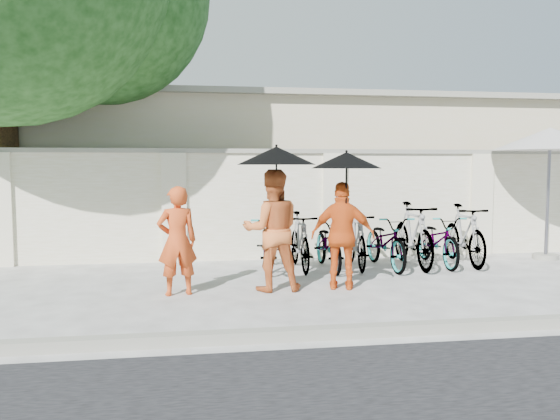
{
  "coord_description": "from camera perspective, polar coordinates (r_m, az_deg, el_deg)",
  "views": [
    {
      "loc": [
        -0.59,
        -7.04,
        1.78
      ],
      "look_at": [
        0.65,
        1.08,
        1.1
      ],
      "focal_mm": 35.0,
      "sensor_mm": 36.0,
      "label": 1
    }
  ],
  "objects": [
    {
      "name": "ground",
      "position": [
        7.29,
        -3.83,
        -9.41
      ],
      "size": [
        80.0,
        80.0,
        0.0
      ],
      "primitive_type": "plane",
      "color": "silver"
    },
    {
      "name": "kerb",
      "position": [
        5.64,
        -2.33,
        -13.01
      ],
      "size": [
        40.0,
        0.16,
        0.12
      ],
      "primitive_type": "cube",
      "color": "gray",
      "rests_on": "ground"
    },
    {
      "name": "compound_wall",
      "position": [
        10.4,
        0.13,
        0.42
      ],
      "size": [
        20.0,
        0.3,
        2.0
      ],
      "primitive_type": "cube",
      "color": "white",
      "rests_on": "ground"
    },
    {
      "name": "building_behind",
      "position": [
        14.28,
        1.76,
        3.99
      ],
      "size": [
        14.0,
        6.0,
        3.2
      ],
      "primitive_type": "cube",
      "color": "beige",
      "rests_on": "ground"
    },
    {
      "name": "monk_left",
      "position": [
        7.57,
        -10.7,
        -3.19
      ],
      "size": [
        0.61,
        0.46,
        1.5
      ],
      "primitive_type": "imported",
      "rotation": [
        0.0,
        0.0,
        3.35
      ],
      "color": "#C74318",
      "rests_on": "ground"
    },
    {
      "name": "monk_center",
      "position": [
        7.71,
        -0.83,
        -2.12
      ],
      "size": [
        0.84,
        0.66,
        1.72
      ],
      "primitive_type": "imported",
      "rotation": [
        0.0,
        0.0,
        3.14
      ],
      "color": "#CD632C",
      "rests_on": "ground"
    },
    {
      "name": "parasol_center",
      "position": [
        7.58,
        -0.38,
        5.7
      ],
      "size": [
        1.1,
        1.1,
        1.06
      ],
      "color": "black",
      "rests_on": "ground"
    },
    {
      "name": "monk_right",
      "position": [
        7.85,
        6.58,
        -2.69
      ],
      "size": [
        0.97,
        0.61,
        1.54
      ],
      "primitive_type": "imported",
      "rotation": [
        0.0,
        0.0,
        2.86
      ],
      "color": "#DA5316",
      "rests_on": "ground"
    },
    {
      "name": "parasol_right",
      "position": [
        7.71,
        6.95,
        5.18
      ],
      "size": [
        0.99,
        0.99,
        1.09
      ],
      "color": "black",
      "rests_on": "ground"
    },
    {
      "name": "patio_umbrella",
      "position": [
        11.42,
        26.38,
        6.52
      ],
      "size": [
        2.62,
        2.62,
        2.48
      ],
      "rotation": [
        0.0,
        0.0,
        0.32
      ],
      "color": "gray",
      "rests_on": "ground"
    },
    {
      "name": "bike_0",
      "position": [
        9.31,
        -1.09,
        -3.46
      ],
      "size": [
        0.82,
        1.79,
        0.91
      ],
      "primitive_type": "imported",
      "rotation": [
        0.0,
        0.0,
        -0.13
      ],
      "color": "slate",
      "rests_on": "ground"
    },
    {
      "name": "bike_1",
      "position": [
        9.26,
        2.09,
        -3.28
      ],
      "size": [
        0.48,
        1.64,
        0.98
      ],
      "primitive_type": "imported",
      "rotation": [
        0.0,
        0.0,
        -0.01
      ],
      "color": "slate",
      "rests_on": "ground"
    },
    {
      "name": "bike_2",
      "position": [
        9.35,
        5.14,
        -3.56
      ],
      "size": [
        0.58,
        1.66,
        0.87
      ],
      "primitive_type": "imported",
      "rotation": [
        0.0,
        0.0,
        -0.0
      ],
      "color": "slate",
      "rests_on": "ground"
    },
    {
      "name": "bike_3",
      "position": [
        9.52,
        7.99,
        -3.08
      ],
      "size": [
        0.65,
        1.69,
        0.99
      ],
      "primitive_type": "imported",
      "rotation": [
        0.0,
        0.0,
        -0.11
      ],
      "color": "slate",
      "rests_on": "ground"
    },
    {
      "name": "bike_4",
      "position": [
        9.6,
        11.02,
        -3.28
      ],
      "size": [
        0.67,
        1.76,
        0.92
      ],
      "primitive_type": "imported",
      "rotation": [
        0.0,
        0.0,
        0.03
      ],
      "color": "slate",
      "rests_on": "ground"
    },
    {
      "name": "bike_5",
      "position": [
        9.8,
        13.71,
        -2.53
      ],
      "size": [
        0.59,
        1.9,
        1.13
      ],
      "primitive_type": "imported",
      "rotation": [
        0.0,
        0.0,
        -0.03
      ],
      "color": "slate",
      "rests_on": "ground"
    },
    {
      "name": "bike_6",
      "position": [
        10.08,
        16.18,
        -3.05
      ],
      "size": [
        0.63,
        1.72,
        0.9
      ],
      "primitive_type": "imported",
      "rotation": [
        0.0,
        0.0,
        -0.02
      ],
      "color": "slate",
      "rests_on": "ground"
    },
    {
      "name": "bike_7",
      "position": [
        10.3,
        18.68,
        -2.45
      ],
      "size": [
        0.64,
        1.83,
        1.08
      ],
      "primitive_type": "imported",
      "rotation": [
        0.0,
        0.0,
        -0.07
      ],
      "color": "slate",
      "rests_on": "ground"
    }
  ]
}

